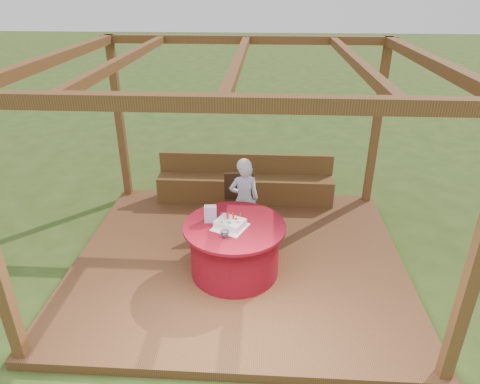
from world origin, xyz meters
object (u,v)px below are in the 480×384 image
object	(u,v)px
bench	(245,186)
elderly_woman	(244,198)
chair	(239,200)
birthday_cake	(230,224)
gift_bag	(210,214)
drinking_glass	(225,235)
table	(235,248)

from	to	relation	value
bench	elderly_woman	xyz separation A→B (m)	(0.04, -1.13, 0.36)
chair	bench	bearing A→B (deg)	87.54
birthday_cake	gift_bag	size ratio (longest dim) A/B	2.33
elderly_woman	birthday_cake	world-z (taller)	elderly_woman
gift_bag	drinking_glass	world-z (taller)	gift_bag
bench	birthday_cake	distance (m)	2.18
table	birthday_cake	world-z (taller)	birthday_cake
birthday_cake	gift_bag	xyz separation A→B (m)	(-0.26, 0.13, 0.06)
bench	elderly_woman	size ratio (longest dim) A/B	2.43
bench	drinking_glass	bearing A→B (deg)	-93.03
drinking_glass	elderly_woman	bearing A→B (deg)	82.46
bench	birthday_cake	size ratio (longest dim) A/B	5.96
bench	drinking_glass	size ratio (longest dim) A/B	28.20
elderly_woman	drinking_glass	bearing A→B (deg)	-97.54
bench	table	bearing A→B (deg)	-90.91
bench	table	xyz separation A→B (m)	(-0.03, -2.07, 0.10)
drinking_glass	gift_bag	bearing A→B (deg)	119.35
elderly_woman	table	bearing A→B (deg)	-94.38
elderly_woman	drinking_glass	size ratio (longest dim) A/B	11.59
gift_bag	drinking_glass	bearing A→B (deg)	-64.79
bench	gift_bag	world-z (taller)	gift_bag
chair	gift_bag	xyz separation A→B (m)	(-0.30, -1.02, 0.32)
table	drinking_glass	bearing A→B (deg)	-106.73
table	elderly_woman	xyz separation A→B (m)	(0.07, 0.93, 0.26)
gift_bag	birthday_cake	bearing A→B (deg)	-31.23
drinking_glass	table	bearing A→B (deg)	73.27
birthday_cake	drinking_glass	distance (m)	0.26
chair	drinking_glass	xyz separation A→B (m)	(-0.08, -1.41, 0.26)
elderly_woman	drinking_glass	xyz separation A→B (m)	(-0.16, -1.24, 0.14)
elderly_woman	birthday_cake	xyz separation A→B (m)	(-0.12, -0.99, 0.14)
table	chair	distance (m)	1.10
elderly_woman	bench	bearing A→B (deg)	91.96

